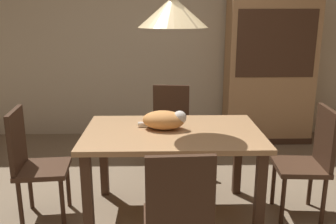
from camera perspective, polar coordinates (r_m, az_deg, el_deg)
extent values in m
cube|color=beige|center=(5.02, -0.79, 12.78)|extent=(6.40, 0.10, 2.90)
cube|color=tan|center=(2.92, 0.71, -3.29)|extent=(1.40, 0.90, 0.04)
cube|color=#472D1E|center=(2.76, -12.37, -13.31)|extent=(0.07, 0.07, 0.71)
cube|color=#472D1E|center=(2.80, 14.10, -12.94)|extent=(0.07, 0.07, 0.71)
cube|color=#472D1E|center=(3.45, -9.96, -7.19)|extent=(0.07, 0.07, 0.71)
cube|color=#472D1E|center=(3.49, 10.78, -7.00)|extent=(0.07, 0.07, 0.71)
cube|color=#472D1E|center=(2.32, 1.41, -16.68)|extent=(0.42, 0.42, 0.04)
cube|color=#40291B|center=(2.03, 1.95, -13.10)|extent=(0.38, 0.05, 0.48)
cube|color=#472D1E|center=(3.23, 19.82, -8.02)|extent=(0.43, 0.43, 0.04)
cube|color=#40291B|center=(3.21, 23.31, -3.61)|extent=(0.06, 0.38, 0.48)
cylinder|color=#472D1E|center=(3.42, 16.10, -10.52)|extent=(0.04, 0.04, 0.41)
cylinder|color=#472D1E|center=(3.15, 17.45, -13.01)|extent=(0.04, 0.04, 0.41)
cylinder|color=#472D1E|center=(3.51, 21.26, -10.31)|extent=(0.04, 0.04, 0.41)
cylinder|color=#472D1E|center=(3.24, 23.05, -12.68)|extent=(0.04, 0.04, 0.41)
cube|color=#472D1E|center=(3.77, 0.28, -3.80)|extent=(0.44, 0.44, 0.04)
cube|color=#40291B|center=(3.87, 0.49, 0.71)|extent=(0.38, 0.08, 0.48)
cylinder|color=#472D1E|center=(3.72, -2.40, -7.81)|extent=(0.04, 0.04, 0.41)
cylinder|color=#472D1E|center=(3.69, 2.58, -7.96)|extent=(0.04, 0.04, 0.41)
cylinder|color=#472D1E|center=(4.01, -1.84, -6.04)|extent=(0.04, 0.04, 0.41)
cylinder|color=#472D1E|center=(3.99, 2.76, -6.17)|extent=(0.04, 0.04, 0.41)
cube|color=#472D1E|center=(3.17, -18.86, -8.41)|extent=(0.44, 0.44, 0.04)
cube|color=#40291B|center=(3.12, -22.49, -4.00)|extent=(0.07, 0.38, 0.48)
cylinder|color=#472D1E|center=(3.09, -16.12, -13.40)|extent=(0.04, 0.04, 0.41)
cylinder|color=#472D1E|center=(3.38, -15.28, -10.84)|extent=(0.04, 0.04, 0.41)
cylinder|color=#472D1E|center=(3.16, -22.00, -13.29)|extent=(0.04, 0.04, 0.41)
cylinder|color=#472D1E|center=(3.44, -20.65, -10.80)|extent=(0.04, 0.04, 0.41)
ellipsoid|color=#E59951|center=(2.93, -0.69, -1.26)|extent=(0.37, 0.27, 0.15)
sphere|color=white|center=(2.91, 1.82, -0.87)|extent=(0.11, 0.11, 0.11)
cylinder|color=white|center=(3.00, -2.98, -1.87)|extent=(0.18, 0.04, 0.04)
cone|color=beige|center=(2.77, 0.78, 15.29)|extent=(0.52, 0.52, 0.22)
cube|color=tan|center=(4.95, 15.45, 6.10)|extent=(1.10, 0.44, 1.85)
cube|color=#472D1E|center=(4.69, 16.54, 10.12)|extent=(0.97, 0.01, 0.81)
cube|color=#472D1E|center=(5.15, 14.77, -3.66)|extent=(1.12, 0.45, 0.08)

